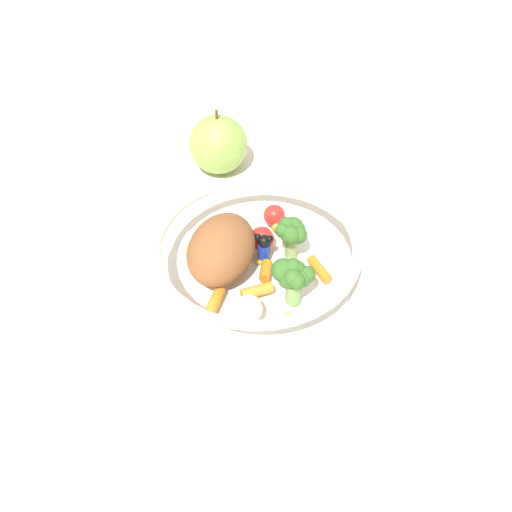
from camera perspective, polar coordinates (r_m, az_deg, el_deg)
The scene contains 3 objects.
ground_plane at distance 0.60m, azimuth 0.69°, elevation -1.94°, with size 2.40×2.40×0.00m, color silver.
food_container at distance 0.57m, azimuth -0.68°, elevation -0.06°, with size 0.22×0.22×0.07m.
loose_apple at distance 0.72m, azimuth -4.04°, elevation 11.77°, with size 0.08×0.08×0.09m.
Camera 1 is at (0.14, 0.38, 0.44)m, focal length 37.52 mm.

